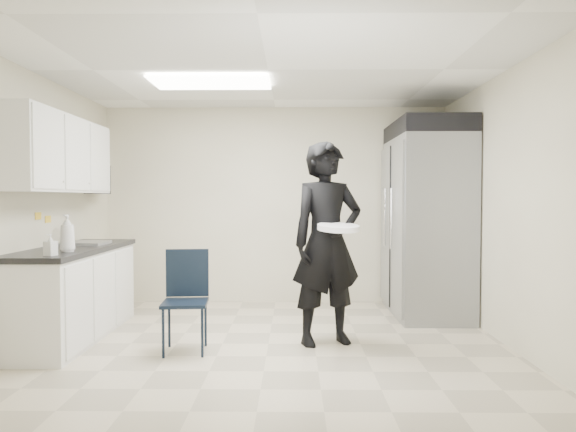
{
  "coord_description": "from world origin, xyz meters",
  "views": [
    {
      "loc": [
        0.24,
        -4.85,
        1.39
      ],
      "look_at": [
        0.19,
        0.2,
        1.22
      ],
      "focal_mm": 32.0,
      "sensor_mm": 36.0,
      "label": 1
    }
  ],
  "objects_px": {
    "man_tuxedo": "(327,243)",
    "commercial_fridge": "(426,227)",
    "folding_chair": "(185,303)",
    "lower_counter": "(74,295)"
  },
  "relations": [
    {
      "from": "man_tuxedo",
      "to": "commercial_fridge",
      "type": "bearing_deg",
      "value": 24.38
    },
    {
      "from": "folding_chair",
      "to": "man_tuxedo",
      "type": "xyz_separation_m",
      "value": [
        1.3,
        0.29,
        0.52
      ]
    },
    {
      "from": "lower_counter",
      "to": "commercial_fridge",
      "type": "height_order",
      "value": "commercial_fridge"
    },
    {
      "from": "commercial_fridge",
      "to": "man_tuxedo",
      "type": "xyz_separation_m",
      "value": [
        -1.27,
        -1.25,
        -0.08
      ]
    },
    {
      "from": "folding_chair",
      "to": "lower_counter",
      "type": "bearing_deg",
      "value": 154.1
    },
    {
      "from": "commercial_fridge",
      "to": "folding_chair",
      "type": "xyz_separation_m",
      "value": [
        -2.57,
        -1.54,
        -0.6
      ]
    },
    {
      "from": "commercial_fridge",
      "to": "man_tuxedo",
      "type": "bearing_deg",
      "value": -135.41
    },
    {
      "from": "commercial_fridge",
      "to": "man_tuxedo",
      "type": "relative_size",
      "value": 1.09
    },
    {
      "from": "lower_counter",
      "to": "folding_chair",
      "type": "relative_size",
      "value": 2.13
    },
    {
      "from": "commercial_fridge",
      "to": "folding_chair",
      "type": "height_order",
      "value": "commercial_fridge"
    }
  ]
}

